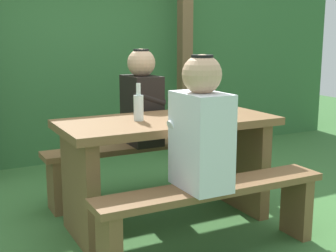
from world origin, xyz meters
name	(u,v)px	position (x,y,z in m)	size (l,w,h in m)	color
ground_plane	(168,222)	(0.00, 0.00, 0.00)	(12.00, 12.00, 0.00)	#3D6F37
hedge_backdrop	(72,58)	(0.00, 2.19, 1.01)	(6.40, 0.73, 2.02)	#356837
pergola_post_right	(185,63)	(1.00, 1.55, 0.97)	(0.12, 0.12, 1.93)	brown
picnic_table	(168,152)	(0.00, 0.00, 0.49)	(1.40, 0.64, 0.71)	brown
bench_near	(213,205)	(0.00, -0.55, 0.31)	(1.40, 0.24, 0.43)	brown
bench_far	(135,159)	(0.00, 0.55, 0.31)	(1.40, 0.24, 0.43)	brown
person_white_shirt	(201,128)	(-0.09, -0.55, 0.76)	(0.25, 0.35, 0.72)	silver
person_black_coat	(142,101)	(0.06, 0.55, 0.76)	(0.25, 0.35, 0.72)	black
drinking_glass	(201,108)	(0.24, -0.01, 0.76)	(0.07, 0.07, 0.10)	silver
bottle_left	(139,106)	(-0.20, 0.02, 0.81)	(0.06, 0.06, 0.24)	silver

